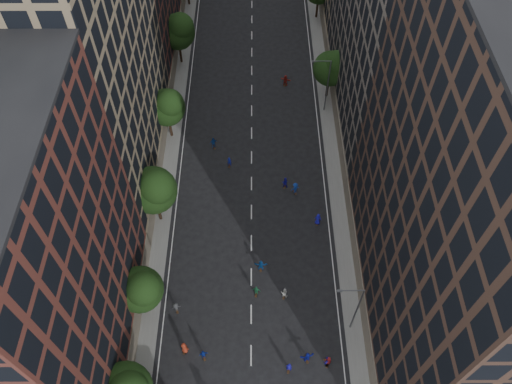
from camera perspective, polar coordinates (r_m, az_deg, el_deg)
ground at (r=70.59m, az=-0.51°, el=6.45°), size 240.00×240.00×0.00m
sidewalk_left at (r=76.87m, az=-9.63°, el=10.47°), size 4.00×105.00×0.15m
sidewalk_right at (r=76.73m, az=8.66°, el=10.54°), size 4.00×105.00×0.15m
bldg_left_a at (r=45.66m, az=-25.59°, el=-8.13°), size 14.00×22.00×30.00m
bldg_left_b at (r=58.65m, az=-20.13°, el=13.81°), size 14.00×26.00×34.00m
bldg_right_a at (r=44.82m, az=24.34°, el=-1.73°), size 14.00×30.00×36.00m
bldg_right_b at (r=65.56m, az=17.20°, el=18.72°), size 14.00×28.00×33.00m
tree_left_1 at (r=52.31m, az=-12.99°, el=-10.77°), size 4.80×4.80×8.21m
tree_left_2 at (r=57.74m, az=-11.55°, el=0.32°), size 5.60×5.60×9.45m
tree_left_3 at (r=67.33m, az=-10.09°, el=9.62°), size 5.00×5.00×8.58m
tree_left_4 at (r=79.37m, az=-8.89°, el=17.79°), size 5.40×5.40×9.08m
tree_right_a at (r=73.29m, az=8.68°, el=13.92°), size 5.00×5.00×8.39m
streetlamp_near at (r=51.57m, az=11.29°, el=-12.81°), size 2.64×0.22×9.06m
streetlamp_far at (r=71.28m, az=8.03°, el=12.20°), size 2.64×0.22×9.06m
skater_1 at (r=53.23m, az=3.79°, el=-19.35°), size 0.67×0.50×1.67m
skater_2 at (r=53.88m, az=8.05°, el=-18.54°), size 0.89×0.79×1.51m
skater_4 at (r=53.82m, az=-6.02°, el=-17.99°), size 1.01×0.64×1.60m
skater_5 at (r=53.71m, az=5.87°, el=-18.26°), size 1.57×0.84×1.61m
skater_6 at (r=54.16m, az=-8.19°, el=-17.22°), size 1.04×0.88×1.81m
skater_7 at (r=53.74m, az=8.23°, el=-18.56°), size 0.73×0.55×1.81m
skater_8 at (r=56.17m, az=3.24°, el=-11.44°), size 0.89×0.76×1.61m
skater_9 at (r=56.11m, az=-9.11°, el=-12.89°), size 1.10×0.83×1.51m
skater_10 at (r=56.16m, az=0.05°, el=-11.23°), size 1.04×0.62×1.66m
skater_11 at (r=57.59m, az=0.56°, el=-8.40°), size 1.56×0.55×1.66m
skater_12 at (r=61.24m, az=7.09°, el=-3.12°), size 0.97×0.75×1.75m
skater_13 at (r=66.46m, az=-3.07°, el=3.46°), size 0.64×0.49×1.58m
skater_14 at (r=64.23m, az=3.31°, el=1.09°), size 0.89×0.74×1.66m
skater_15 at (r=63.72m, az=4.50°, el=0.42°), size 1.27×1.03×1.72m
skater_16 at (r=68.69m, az=-4.87°, el=5.60°), size 1.13×0.75×1.78m
skater_17 at (r=77.74m, az=3.38°, el=12.59°), size 1.70×1.00×1.74m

